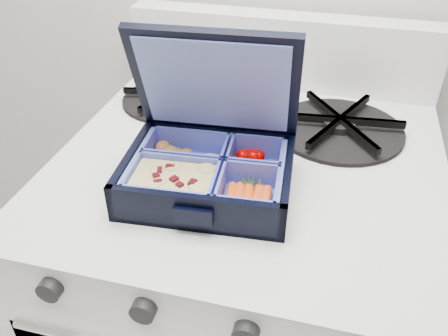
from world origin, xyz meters
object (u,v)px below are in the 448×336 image
(stove, at_px, (244,329))
(bento_box, at_px, (208,174))
(fork, at_px, (285,141))
(burner_grate, at_px, (340,123))

(stove, xyz_separation_m, bento_box, (-0.04, -0.10, 0.44))
(stove, height_order, fork, fork)
(stove, relative_size, bento_box, 3.92)
(stove, bearing_deg, fork, 44.23)
(bento_box, height_order, fork, bento_box)
(stove, bearing_deg, bento_box, -109.95)
(stove, relative_size, fork, 4.85)
(bento_box, bearing_deg, stove, 65.56)
(stove, height_order, bento_box, bento_box)
(bento_box, bearing_deg, burner_grate, 47.13)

